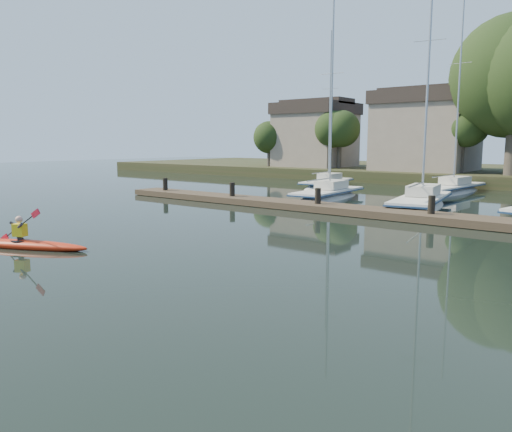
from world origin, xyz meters
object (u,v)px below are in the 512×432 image
Objects in this scene: kayak at (24,243)px; sailboat_2 at (421,211)px; dock at (370,212)px; sailboat_1 at (328,202)px; sailboat_5 at (327,189)px; sailboat_6 at (451,196)px.

kayak is 20.07m from sailboat_2.
sailboat_1 is at bearing 136.29° from dock.
sailboat_5 reaches higher than kayak.
sailboat_2 is 9.29m from sailboat_6.
sailboat_6 is at bearing 55.55° from sailboat_1.
sailboat_6 reaches higher than sailboat_5.
sailboat_6 is (5.60, 28.10, -0.37)m from kayak.
dock is at bearing -84.16° from sailboat_6.
sailboat_6 is at bearing 54.66° from kayak.
kayak is 19.49m from sailboat_1.
sailboat_2 is at bearing -78.14° from sailboat_6.
sailboat_1 is (0.56, 19.48, -0.37)m from kayak.
dock is at bearing 43.52° from kayak.
kayak is 27.37m from sailboat_5.
sailboat_2 is (6.23, -0.60, -0.01)m from sailboat_1.
sailboat_1 is 6.26m from sailboat_2.
sailboat_1 is at bearing 64.28° from kayak.
sailboat_5 is at bearing 133.28° from sailboat_2.
sailboat_6 reaches higher than dock.
sailboat_2 is 1.00× the size of sailboat_6.
sailboat_2 is at bearing 46.14° from kayak.
kayak is 0.35× the size of sailboat_1.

